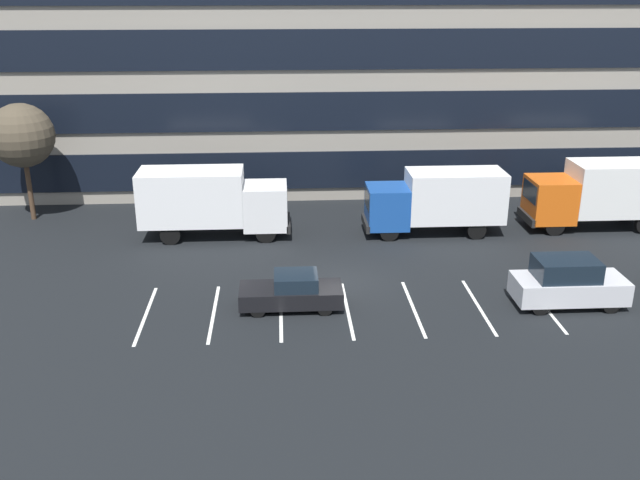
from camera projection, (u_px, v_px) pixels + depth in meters
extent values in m
plane|color=black|center=(341.00, 281.00, 32.60)|extent=(120.00, 120.00, 0.00)
cube|color=gray|center=(319.00, 16.00, 45.67)|extent=(41.75, 10.85, 21.60)
cube|color=black|center=(324.00, 170.00, 43.62)|extent=(40.08, 0.16, 2.30)
cube|color=black|center=(324.00, 111.00, 42.36)|extent=(40.08, 0.16, 2.30)
cube|color=black|center=(324.00, 50.00, 41.11)|extent=(40.08, 0.16, 2.30)
cube|color=silver|center=(146.00, 315.00, 29.31)|extent=(0.14, 5.40, 0.01)
cube|color=silver|center=(214.00, 313.00, 29.46)|extent=(0.14, 5.40, 0.01)
cube|color=silver|center=(281.00, 311.00, 29.61)|extent=(0.14, 5.40, 0.01)
cube|color=silver|center=(347.00, 310.00, 29.76)|extent=(0.14, 5.40, 0.01)
cube|color=silver|center=(413.00, 308.00, 29.92)|extent=(0.14, 5.40, 0.01)
cube|color=silver|center=(478.00, 306.00, 30.07)|extent=(0.14, 5.40, 0.01)
cube|color=silver|center=(543.00, 305.00, 30.22)|extent=(0.14, 5.40, 0.01)
cube|color=white|center=(265.00, 206.00, 37.78)|extent=(2.31, 2.52, 2.31)
cube|color=black|center=(287.00, 197.00, 37.68)|extent=(0.06, 2.11, 1.02)
cube|color=white|center=(192.00, 197.00, 37.36)|extent=(5.45, 2.62, 2.83)
cube|color=black|center=(288.00, 223.00, 38.19)|extent=(0.21, 2.52, 0.42)
cylinder|color=black|center=(266.00, 220.00, 39.19)|extent=(1.05, 0.31, 1.05)
cylinder|color=black|center=(266.00, 233.00, 37.17)|extent=(1.05, 0.31, 1.05)
cylinder|color=black|center=(176.00, 221.00, 38.92)|extent=(1.05, 0.31, 1.05)
cylinder|color=black|center=(170.00, 235.00, 36.90)|extent=(1.05, 0.31, 1.05)
cube|color=#194799|center=(387.00, 206.00, 37.97)|extent=(2.18, 2.37, 2.18)
cube|color=black|center=(367.00, 199.00, 37.76)|extent=(0.06, 1.99, 0.96)
cube|color=white|center=(455.00, 195.00, 37.98)|extent=(5.14, 2.47, 2.67)
cube|color=black|center=(366.00, 223.00, 38.24)|extent=(0.20, 2.37, 0.40)
cylinder|color=black|center=(389.00, 232.00, 37.40)|extent=(0.99, 0.30, 0.99)
cylinder|color=black|center=(384.00, 219.00, 39.31)|extent=(0.99, 0.30, 0.99)
cylinder|color=black|center=(476.00, 230.00, 37.66)|extent=(0.99, 0.30, 0.99)
cylinder|color=black|center=(467.00, 218.00, 39.56)|extent=(0.99, 0.30, 0.99)
cube|color=#D85914|center=(550.00, 199.00, 38.82)|extent=(2.33, 2.54, 2.33)
cube|color=black|center=(530.00, 191.00, 38.59)|extent=(0.06, 2.13, 1.02)
cube|color=white|center=(621.00, 188.00, 38.83)|extent=(5.50, 2.64, 2.86)
cube|color=black|center=(526.00, 217.00, 39.10)|extent=(0.21, 2.54, 0.42)
cylinder|color=black|center=(555.00, 226.00, 38.21)|extent=(1.06, 0.32, 1.06)
cylinder|color=black|center=(540.00, 213.00, 40.25)|extent=(1.06, 0.32, 1.06)
cylinder|color=black|center=(626.00, 212.00, 40.52)|extent=(1.06, 0.32, 1.06)
cube|color=black|center=(291.00, 295.00, 29.75)|extent=(4.32, 1.81, 0.70)
cube|color=black|center=(296.00, 280.00, 29.54)|extent=(1.82, 1.59, 0.60)
cylinder|color=black|center=(258.00, 310.00, 29.05)|extent=(0.60, 0.22, 0.60)
cylinder|color=black|center=(259.00, 294.00, 30.51)|extent=(0.60, 0.22, 0.60)
cylinder|color=black|center=(325.00, 308.00, 29.20)|extent=(0.60, 0.22, 0.60)
cylinder|color=black|center=(323.00, 293.00, 30.66)|extent=(0.60, 0.22, 0.60)
cube|color=silver|center=(569.00, 288.00, 29.97)|extent=(4.67, 1.98, 0.96)
cube|color=black|center=(566.00, 268.00, 29.64)|extent=(2.57, 1.74, 0.86)
cylinder|color=black|center=(593.00, 288.00, 31.01)|extent=(0.69, 0.22, 0.69)
cylinder|color=black|center=(611.00, 305.00, 29.39)|extent=(0.69, 0.22, 0.69)
cylinder|color=black|center=(526.00, 290.00, 30.85)|extent=(0.69, 0.22, 0.69)
cylinder|color=black|center=(540.00, 307.00, 29.23)|extent=(0.69, 0.22, 0.69)
cylinder|color=#473323|center=(30.00, 190.00, 40.33)|extent=(0.28, 0.28, 3.49)
sphere|color=#4C4233|center=(22.00, 135.00, 39.23)|extent=(3.56, 3.56, 3.56)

